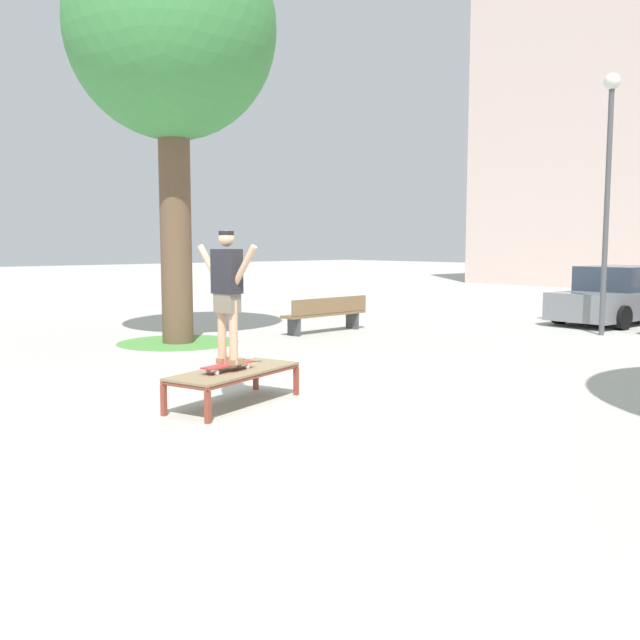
# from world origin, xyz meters

# --- Properties ---
(ground_plane) EXTENTS (120.00, 120.00, 0.00)m
(ground_plane) POSITION_xyz_m (0.00, 0.00, 0.00)
(ground_plane) COLOR #B7B5AD
(skate_box) EXTENTS (1.25, 2.04, 0.46)m
(skate_box) POSITION_xyz_m (-0.02, -0.28, 0.41)
(skate_box) COLOR brown
(skate_box) RESTS_ON ground
(skateboard) EXTENTS (0.35, 0.82, 0.09)m
(skateboard) POSITION_xyz_m (0.01, -0.39, 0.54)
(skateboard) COLOR #B23333
(skateboard) RESTS_ON skate_box
(skater) EXTENTS (0.99, 0.34, 1.69)m
(skater) POSITION_xyz_m (0.01, -0.39, 1.53)
(skater) COLOR tan
(skater) RESTS_ON skateboard
(tree_near_left) EXTENTS (4.26, 4.26, 8.67)m
(tree_near_left) POSITION_xyz_m (-5.62, 2.21, 6.34)
(tree_near_left) COLOR brown
(tree_near_left) RESTS_ON ground
(grass_patch_near_left) EXTENTS (2.55, 2.55, 0.01)m
(grass_patch_near_left) POSITION_xyz_m (-5.62, 2.21, 0.00)
(grass_patch_near_left) COLOR #519342
(grass_patch_near_left) RESTS_ON ground
(car_grey) EXTENTS (2.05, 4.27, 1.50)m
(car_grey) POSITION_xyz_m (-1.11, 12.76, 0.69)
(car_grey) COLOR slate
(car_grey) RESTS_ON ground
(park_bench) EXTENTS (0.51, 2.41, 0.83)m
(park_bench) POSITION_xyz_m (-4.79, 5.72, 0.45)
(park_bench) COLOR brown
(park_bench) RESTS_ON ground
(light_post) EXTENTS (0.36, 0.36, 5.83)m
(light_post) POSITION_xyz_m (-0.18, 10.05, 3.83)
(light_post) COLOR #4C4C51
(light_post) RESTS_ON ground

